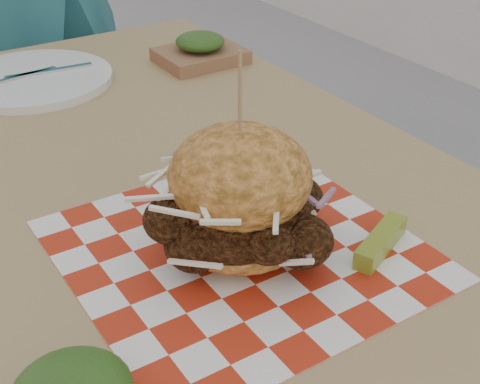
# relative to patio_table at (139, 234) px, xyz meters

# --- Properties ---
(patio_table) EXTENTS (0.80, 1.20, 0.75)m
(patio_table) POSITION_rel_patio_table_xyz_m (0.00, 0.00, 0.00)
(patio_table) COLOR tan
(patio_table) RESTS_ON ground
(paper_liner) EXTENTS (0.36, 0.36, 0.00)m
(paper_liner) POSITION_rel_patio_table_xyz_m (0.04, -0.20, 0.08)
(paper_liner) COLOR #B62912
(paper_liner) RESTS_ON patio_table
(sandwich) EXTENTS (0.20, 0.20, 0.23)m
(sandwich) POSITION_rel_patio_table_xyz_m (0.04, -0.20, 0.14)
(sandwich) COLOR #EA9942
(sandwich) RESTS_ON paper_liner
(pickle_spear) EXTENTS (0.10, 0.06, 0.02)m
(pickle_spear) POSITION_rel_patio_table_xyz_m (0.16, -0.28, 0.09)
(pickle_spear) COLOR olive
(pickle_spear) RESTS_ON paper_liner
(place_setting) EXTENTS (0.27, 0.27, 0.02)m
(place_setting) POSITION_rel_patio_table_xyz_m (0.00, 0.41, 0.09)
(place_setting) COLOR white
(place_setting) RESTS_ON patio_table
(kraft_tray) EXTENTS (0.15, 0.12, 0.06)m
(kraft_tray) POSITION_rel_patio_table_xyz_m (0.29, 0.34, 0.10)
(kraft_tray) COLOR #8B5F3F
(kraft_tray) RESTS_ON patio_table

